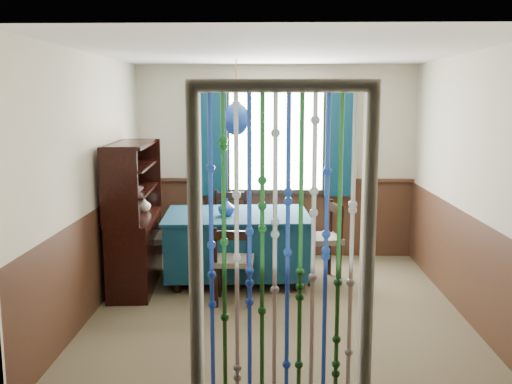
{
  "coord_description": "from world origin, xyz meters",
  "views": [
    {
      "loc": [
        -0.07,
        -5.42,
        2.06
      ],
      "look_at": [
        -0.22,
        0.61,
        1.08
      ],
      "focal_mm": 40.0,
      "sensor_mm": 36.0,
      "label": 1
    }
  ],
  "objects_px": {
    "sideboard": "(134,237)",
    "vase_sideboard": "(144,204)",
    "vase_table": "(226,208)",
    "bowl_shelf": "(133,190)",
    "chair_near": "(233,262)",
    "pendant_lamp": "(236,119)",
    "chair_left": "(154,238)",
    "chair_far": "(232,225)",
    "dining_table": "(237,242)",
    "chair_right": "(323,239)"
  },
  "relations": [
    {
      "from": "pendant_lamp",
      "to": "vase_sideboard",
      "type": "xyz_separation_m",
      "value": [
        -1.06,
        0.01,
        -0.96
      ]
    },
    {
      "from": "chair_left",
      "to": "vase_table",
      "type": "height_order",
      "value": "vase_table"
    },
    {
      "from": "chair_left",
      "to": "pendant_lamp",
      "type": "height_order",
      "value": "pendant_lamp"
    },
    {
      "from": "vase_table",
      "to": "bowl_shelf",
      "type": "height_order",
      "value": "bowl_shelf"
    },
    {
      "from": "chair_right",
      "to": "sideboard",
      "type": "height_order",
      "value": "sideboard"
    },
    {
      "from": "pendant_lamp",
      "to": "chair_right",
      "type": "bearing_deg",
      "value": 1.7
    },
    {
      "from": "chair_near",
      "to": "vase_sideboard",
      "type": "xyz_separation_m",
      "value": [
        -1.06,
        0.77,
        0.45
      ]
    },
    {
      "from": "chair_right",
      "to": "vase_sideboard",
      "type": "bearing_deg",
      "value": 78.43
    },
    {
      "from": "vase_table",
      "to": "vase_sideboard",
      "type": "height_order",
      "value": "vase_sideboard"
    },
    {
      "from": "vase_table",
      "to": "bowl_shelf",
      "type": "distance_m",
      "value": 1.05
    },
    {
      "from": "sideboard",
      "to": "pendant_lamp",
      "type": "bearing_deg",
      "value": 9.27
    },
    {
      "from": "chair_near",
      "to": "vase_table",
      "type": "distance_m",
      "value": 0.79
    },
    {
      "from": "dining_table",
      "to": "chair_near",
      "type": "relative_size",
      "value": 2.07
    },
    {
      "from": "sideboard",
      "to": "vase_sideboard",
      "type": "height_order",
      "value": "sideboard"
    },
    {
      "from": "chair_left",
      "to": "dining_table",
      "type": "bearing_deg",
      "value": 83.15
    },
    {
      "from": "chair_left",
      "to": "vase_table",
      "type": "bearing_deg",
      "value": 76.3
    },
    {
      "from": "vase_table",
      "to": "vase_sideboard",
      "type": "xyz_separation_m",
      "value": [
        -0.95,
        0.11,
        0.02
      ]
    },
    {
      "from": "chair_near",
      "to": "pendant_lamp",
      "type": "height_order",
      "value": "pendant_lamp"
    },
    {
      "from": "chair_near",
      "to": "chair_far",
      "type": "relative_size",
      "value": 0.89
    },
    {
      "from": "chair_far",
      "to": "vase_sideboard",
      "type": "xyz_separation_m",
      "value": [
        -0.95,
        -0.72,
        0.4
      ]
    },
    {
      "from": "bowl_shelf",
      "to": "vase_table",
      "type": "bearing_deg",
      "value": 20.71
    },
    {
      "from": "pendant_lamp",
      "to": "chair_near",
      "type": "bearing_deg",
      "value": -89.64
    },
    {
      "from": "chair_far",
      "to": "dining_table",
      "type": "bearing_deg",
      "value": 90.37
    },
    {
      "from": "chair_far",
      "to": "bowl_shelf",
      "type": "xyz_separation_m",
      "value": [
        -0.95,
        -1.2,
        0.64
      ]
    },
    {
      "from": "chair_right",
      "to": "pendant_lamp",
      "type": "xyz_separation_m",
      "value": [
        -0.98,
        -0.03,
        1.37
      ]
    },
    {
      "from": "chair_far",
      "to": "vase_table",
      "type": "relative_size",
      "value": 5.16
    },
    {
      "from": "sideboard",
      "to": "vase_sideboard",
      "type": "bearing_deg",
      "value": 73.5
    },
    {
      "from": "dining_table",
      "to": "pendant_lamp",
      "type": "xyz_separation_m",
      "value": [
        0.0,
        -0.0,
        1.4
      ]
    },
    {
      "from": "chair_far",
      "to": "sideboard",
      "type": "height_order",
      "value": "sideboard"
    },
    {
      "from": "bowl_shelf",
      "to": "chair_near",
      "type": "bearing_deg",
      "value": -15.55
    },
    {
      "from": "dining_table",
      "to": "bowl_shelf",
      "type": "distance_m",
      "value": 1.34
    },
    {
      "from": "vase_table",
      "to": "bowl_shelf",
      "type": "relative_size",
      "value": 0.76
    },
    {
      "from": "vase_sideboard",
      "to": "chair_far",
      "type": "bearing_deg",
      "value": 37.27
    },
    {
      "from": "vase_table",
      "to": "bowl_shelf",
      "type": "xyz_separation_m",
      "value": [
        -0.95,
        -0.36,
        0.26
      ]
    },
    {
      "from": "chair_near",
      "to": "chair_far",
      "type": "distance_m",
      "value": 1.5
    },
    {
      "from": "chair_near",
      "to": "vase_sideboard",
      "type": "bearing_deg",
      "value": 145.2
    },
    {
      "from": "chair_left",
      "to": "bowl_shelf",
      "type": "bearing_deg",
      "value": -27.4
    },
    {
      "from": "dining_table",
      "to": "bowl_shelf",
      "type": "relative_size",
      "value": 7.28
    },
    {
      "from": "sideboard",
      "to": "chair_far",
      "type": "bearing_deg",
      "value": 40.5
    },
    {
      "from": "chair_right",
      "to": "vase_table",
      "type": "relative_size",
      "value": 5.12
    },
    {
      "from": "chair_far",
      "to": "pendant_lamp",
      "type": "bearing_deg",
      "value": 90.37
    },
    {
      "from": "dining_table",
      "to": "sideboard",
      "type": "relative_size",
      "value": 1.05
    },
    {
      "from": "chair_near",
      "to": "vase_table",
      "type": "relative_size",
      "value": 4.6
    },
    {
      "from": "sideboard",
      "to": "pendant_lamp",
      "type": "height_order",
      "value": "pendant_lamp"
    },
    {
      "from": "dining_table",
      "to": "chair_right",
      "type": "distance_m",
      "value": 0.98
    },
    {
      "from": "chair_right",
      "to": "vase_table",
      "type": "distance_m",
      "value": 1.17
    },
    {
      "from": "chair_far",
      "to": "bowl_shelf",
      "type": "distance_m",
      "value": 1.66
    },
    {
      "from": "pendant_lamp",
      "to": "sideboard",
      "type": "bearing_deg",
      "value": -166.74
    },
    {
      "from": "vase_table",
      "to": "chair_right",
      "type": "bearing_deg",
      "value": 7.09
    },
    {
      "from": "pendant_lamp",
      "to": "vase_table",
      "type": "bearing_deg",
      "value": -136.16
    }
  ]
}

